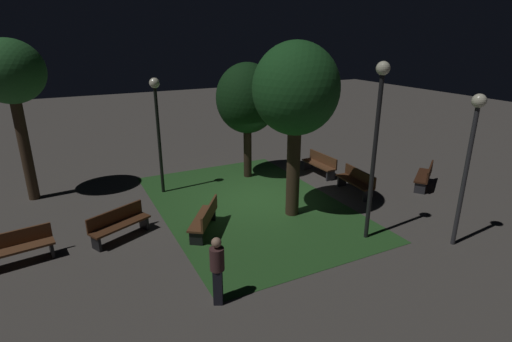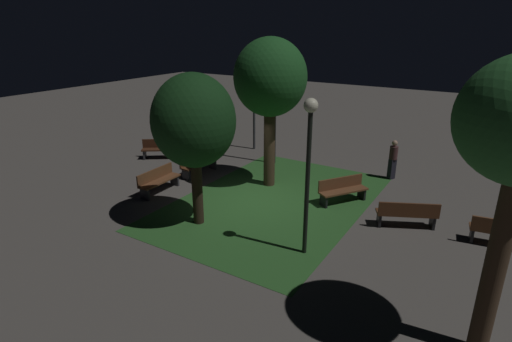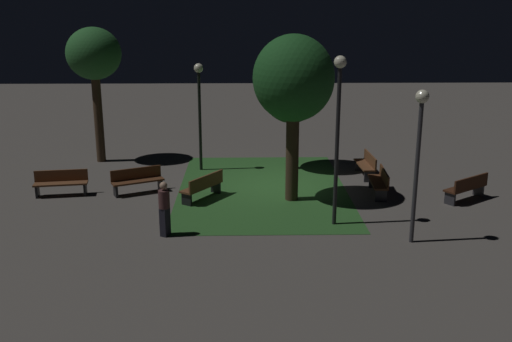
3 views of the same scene
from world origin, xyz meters
name	(u,v)px [view 1 (image 1 of 3)]	position (x,y,z in m)	size (l,w,h in m)	color
ground_plane	(255,199)	(0.00, 0.00, 0.00)	(60.00, 60.00, 0.00)	#56514C
grass_lawn	(249,205)	(-0.38, 0.43, 0.01)	(8.99, 5.97, 0.01)	#2D6028
bench_by_lamp	(356,181)	(-1.16, -3.65, 0.48)	(1.83, 0.61, 0.88)	#512D19
bench_corner	(320,164)	(1.15, -3.65, 0.48)	(1.81, 0.54, 0.88)	brown
bench_front_right	(205,218)	(-1.58, 2.47, 0.48)	(1.76, 1.41, 0.88)	brown
bench_front_left	(15,247)	(-1.00, 7.44, 0.48)	(0.73, 1.85, 0.88)	brown
bench_path_side	(119,223)	(-0.79, 4.84, 0.48)	(1.21, 1.83, 0.88)	#512D19
bench_back_row	(425,175)	(-1.91, -6.43, 0.48)	(1.42, 1.75, 0.88)	#422314
tree_right_canopy	(247,99)	(2.31, -0.80, 3.25)	(2.47, 2.47, 4.66)	#2D2116
tree_near_wall	(296,91)	(-1.65, -0.53, 4.05)	(2.65, 2.65, 5.53)	#423021
tree_lawn_side	(10,75)	(3.68, 7.16, 4.39)	(2.22, 2.22, 5.57)	#423021
lamp_post_path_center	(377,125)	(-4.01, -1.63, 3.37)	(0.36, 0.36, 5.03)	black
lamp_post_near_wall	(157,116)	(2.19, 2.82, 2.92)	(0.36, 0.36, 4.25)	black
lamp_post_plaza_west	(471,145)	(-5.43, -3.58, 2.92)	(0.36, 0.36, 4.26)	#333338
pedestrian	(217,269)	(-4.81, 3.35, 0.85)	(0.34, 0.32, 1.61)	black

